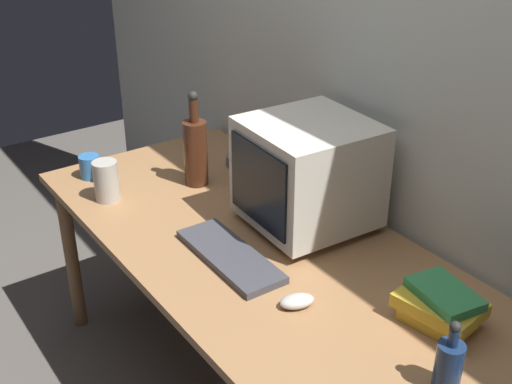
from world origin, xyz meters
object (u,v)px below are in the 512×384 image
Objects in this scene: mug at (90,167)px; metal_canister at (106,181)px; bottle_tall at (195,150)px; crt_monitor at (308,174)px; bottle_short at (449,364)px; computer_mouse at (297,301)px; book_stack at (440,306)px; keyboard at (230,256)px; cd_spindle at (241,160)px.

mug is 0.21m from metal_canister.
bottle_tall is 2.46× the size of metal_canister.
bottle_short is at bearing -15.06° from crt_monitor.
bottle_short is 1.57m from mug.
bottle_short is (0.45, 0.09, 0.05)m from computer_mouse.
metal_canister reaches higher than mug.
crt_monitor is at bearing 176.63° from book_stack.
metal_canister reaches higher than keyboard.
book_stack is (0.58, 0.29, 0.04)m from keyboard.
mug is at bearing -149.34° from crt_monitor.
book_stack is 1.44m from mug.
computer_mouse is 0.83× the size of cd_spindle.
keyboard is 1.14× the size of bottle_tall.
bottle_tall is at bearing -174.45° from book_stack.
bottle_short is 1.37m from metal_canister.
book_stack is at bearing -6.16° from cd_spindle.
crt_monitor is 0.97× the size of keyboard.
cd_spindle is (-1.30, 0.30, -0.05)m from bottle_short.
keyboard is 0.56m from bottle_tall.
crt_monitor is 0.51m from bottle_tall.
crt_monitor is 4.07× the size of computer_mouse.
computer_mouse is at bearing 7.64° from mug.
metal_canister is at bearing -94.02° from cd_spindle.
book_stack reaches higher than mug.
bottle_tall is at bearing -81.11° from cd_spindle.
mug is 0.80× the size of metal_canister.
keyboard is at bearing -37.06° from cd_spindle.
cd_spindle is at bearing 173.60° from computer_mouse.
metal_canister is (-1.17, -0.44, 0.02)m from book_stack.
keyboard is 0.69m from cd_spindle.
metal_canister is at bearing -151.16° from computer_mouse.
computer_mouse is 0.51× the size of bottle_short.
book_stack reaches higher than computer_mouse.
mug is at bearing -132.11° from bottle_tall.
metal_canister is at bearing -5.72° from mug.
bottle_short is (0.76, 0.12, 0.06)m from keyboard.
bottle_tall is at bearing -173.06° from computer_mouse.
computer_mouse is 0.83× the size of mug.
computer_mouse is 1.11m from mug.
book_stack is 1.99× the size of mug.
mug is 0.59m from cd_spindle.
computer_mouse is at bearing -24.59° from cd_spindle.
book_stack is (0.27, 0.27, 0.04)m from computer_mouse.
book_stack is at bearing 16.87° from mug.
crt_monitor is 0.82m from bottle_short.
bottle_tall is 1.27m from bottle_short.
crt_monitor is 3.39× the size of mug.
bottle_tall is (-0.51, 0.19, 0.13)m from keyboard.
keyboard is at bearing -84.95° from crt_monitor.
crt_monitor is at bearing -9.40° from cd_spindle.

